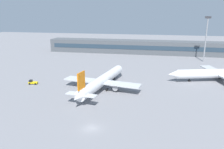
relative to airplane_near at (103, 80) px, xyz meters
The scene contains 6 objects.
ground_plane 10.86m from the airplane_near, 65.56° to the left, with size 400.00×400.00×0.00m, color gray.
terminal_building 77.82m from the airplane_near, 86.84° to the left, with size 120.67×12.13×9.00m.
airplane_near is the anchor object (origin of this frame).
airplane_mid 49.23m from the airplane_near, 22.24° to the left, with size 42.64×30.30×10.74m.
baggage_tug_yellow 29.36m from the airplane_near, behind, with size 3.81×2.32×1.75m.
floodlight_tower_west 75.32m from the airplane_near, 51.00° to the left, with size 3.20×0.80×25.85m.
Camera 1 is at (15.10, -49.44, 28.64)m, focal length 36.29 mm.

